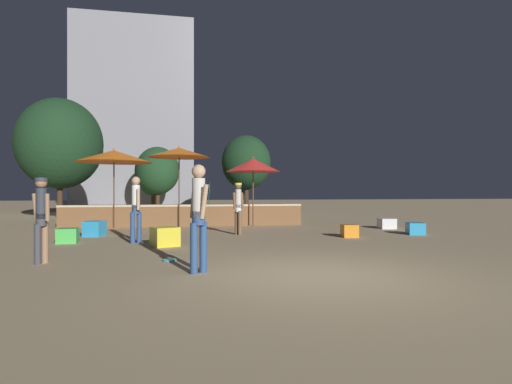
{
  "coord_description": "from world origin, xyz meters",
  "views": [
    {
      "loc": [
        -2.24,
        -6.32,
        1.4
      ],
      "look_at": [
        0.0,
        5.87,
        1.39
      ],
      "focal_mm": 28.0,
      "sensor_mm": 36.0,
      "label": 1
    }
  ],
  "objects": [
    {
      "name": "bistro_chair_2",
      "position": [
        0.23,
        10.88,
        1.42
      ],
      "size": [
        0.48,
        0.48,
        0.9
      ],
      "rotation": [
        0.0,
        0.0,
        5.44
      ],
      "color": "#1E4C47",
      "rests_on": "wooden_deck"
    },
    {
      "name": "patio_umbrella_1",
      "position": [
        -4.86,
        9.85,
        2.77
      ],
      "size": [
        2.89,
        2.89,
        3.08
      ],
      "color": "brown",
      "rests_on": "ground"
    },
    {
      "name": "cube_seat_2",
      "position": [
        5.35,
        7.61,
        0.19
      ],
      "size": [
        0.62,
        0.62,
        0.39
      ],
      "rotation": [
        0.0,
        0.0,
        -0.11
      ],
      "color": "white",
      "rests_on": "ground"
    },
    {
      "name": "person_0",
      "position": [
        -1.97,
        0.59,
        1.05
      ],
      "size": [
        0.33,
        0.54,
        1.87
      ],
      "rotation": [
        0.0,
        0.0,
        3.62
      ],
      "color": "#2D4C7F",
      "rests_on": "ground"
    },
    {
      "name": "cube_seat_4",
      "position": [
        -2.69,
        4.19,
        0.24
      ],
      "size": [
        0.8,
        0.8,
        0.49
      ],
      "rotation": [
        0.0,
        0.0,
        0.39
      ],
      "color": "yellow",
      "rests_on": "ground"
    },
    {
      "name": "bistro_chair_0",
      "position": [
        -1.27,
        10.73,
        1.42
      ],
      "size": [
        0.45,
        0.45,
        0.9
      ],
      "rotation": [
        0.0,
        0.0,
        5.12
      ],
      "color": "#1E4C47",
      "rests_on": "wooden_deck"
    },
    {
      "name": "cube_seat_0",
      "position": [
        -4.97,
        6.9,
        0.24
      ],
      "size": [
        0.68,
        0.68,
        0.48
      ],
      "rotation": [
        0.0,
        0.0,
        -0.28
      ],
      "color": "#2D9EDB",
      "rests_on": "ground"
    },
    {
      "name": "bistro_chair_1",
      "position": [
        0.31,
        11.8,
        1.42
      ],
      "size": [
        0.48,
        0.48,
        0.9
      ],
      "rotation": [
        0.0,
        0.0,
        5.64
      ],
      "color": "#47474C",
      "rests_on": "wooden_deck"
    },
    {
      "name": "ground_plane",
      "position": [
        0.0,
        0.0,
        0.0
      ],
      "size": [
        120.0,
        120.0,
        0.0
      ],
      "primitive_type": "plane",
      "color": "tan"
    },
    {
      "name": "person_3",
      "position": [
        -4.95,
        2.06,
        0.94
      ],
      "size": [
        0.42,
        0.31,
        1.68
      ],
      "rotation": [
        0.0,
        0.0,
        4.13
      ],
      "color": "#997051",
      "rests_on": "ground"
    },
    {
      "name": "frisbee_disc",
      "position": [
        -2.5,
        1.91,
        0.02
      ],
      "size": [
        0.27,
        0.27,
        0.03
      ],
      "color": "#33B2D8",
      "rests_on": "ground"
    },
    {
      "name": "background_tree_3",
      "position": [
        1.19,
        15.33,
        2.99
      ],
      "size": [
        2.7,
        2.7,
        4.49
      ],
      "color": "#3D2B1C",
      "rests_on": "ground"
    },
    {
      "name": "wooden_deck",
      "position": [
        -2.14,
        11.46,
        0.4
      ],
      "size": [
        9.66,
        3.04,
        0.87
      ],
      "color": "brown",
      "rests_on": "ground"
    },
    {
      "name": "patio_umbrella_0",
      "position": [
        0.56,
        9.58,
        2.47
      ],
      "size": [
        2.2,
        2.2,
        2.82
      ],
      "color": "brown",
      "rests_on": "ground"
    },
    {
      "name": "cube_seat_1",
      "position": [
        2.79,
        5.18,
        0.2
      ],
      "size": [
        0.5,
        0.5,
        0.39
      ],
      "rotation": [
        0.0,
        0.0,
        -0.11
      ],
      "color": "orange",
      "rests_on": "ground"
    },
    {
      "name": "background_tree_2",
      "position": [
        -4.24,
        21.98,
        2.1
      ],
      "size": [
        1.86,
        1.86,
        3.15
      ],
      "color": "#3D2B1C",
      "rests_on": "ground"
    },
    {
      "name": "background_tree_1",
      "position": [
        -3.86,
        20.5,
        2.76
      ],
      "size": [
        2.83,
        2.83,
        4.33
      ],
      "color": "#3D2B1C",
      "rests_on": "ground"
    },
    {
      "name": "person_1",
      "position": [
        -3.49,
        4.9,
        1.0
      ],
      "size": [
        0.29,
        0.45,
        1.81
      ],
      "rotation": [
        0.0,
        0.0,
        3.6
      ],
      "color": "#2D4C7F",
      "rests_on": "ground"
    },
    {
      "name": "cube_seat_5",
      "position": [
        5.22,
        5.5,
        0.19
      ],
      "size": [
        0.62,
        0.62,
        0.39
      ],
      "rotation": [
        0.0,
        0.0,
        -0.27
      ],
      "color": "#2D9EDB",
      "rests_on": "ground"
    },
    {
      "name": "person_2",
      "position": [
        -0.47,
        6.49,
        0.95
      ],
      "size": [
        0.42,
        0.3,
        1.69
      ],
      "rotation": [
        0.0,
        0.0,
        5.27
      ],
      "color": "brown",
      "rests_on": "ground"
    },
    {
      "name": "background_tree_0",
      "position": [
        -3.98,
        20.88,
        2.75
      ],
      "size": [
        2.76,
        2.76,
        4.28
      ],
      "color": "#3D2B1C",
      "rests_on": "ground"
    },
    {
      "name": "background_tree_4",
      "position": [
        -8.38,
        15.36,
        3.83
      ],
      "size": [
        4.16,
        4.16,
        6.12
      ],
      "color": "#3D2B1C",
      "rests_on": "ground"
    },
    {
      "name": "distant_building",
      "position": [
        -5.86,
        25.82,
        7.22
      ],
      "size": [
        8.87,
        3.9,
        14.43
      ],
      "color": "gray",
      "rests_on": "ground"
    },
    {
      "name": "patio_umbrella_2",
      "position": [
        -2.38,
        9.82,
        2.95
      ],
      "size": [
        2.44,
        2.44,
        3.22
      ],
      "color": "brown",
      "rests_on": "ground"
    },
    {
      "name": "cube_seat_3",
      "position": [
        -5.33,
        5.3,
        0.2
      ],
      "size": [
        0.55,
        0.55,
        0.4
      ],
      "rotation": [
        0.0,
        0.0,
        0.07
      ],
      "color": "#4CC651",
      "rests_on": "ground"
    }
  ]
}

